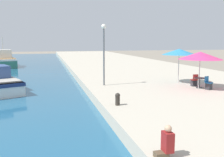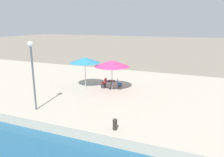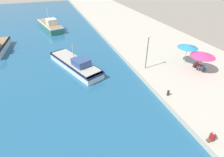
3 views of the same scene
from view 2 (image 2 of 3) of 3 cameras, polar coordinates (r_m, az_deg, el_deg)
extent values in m
cylinder|color=#B7B7B7|center=(18.86, 0.00, 0.31)|extent=(0.06, 0.06, 2.21)
cone|color=#E5387A|center=(18.60, 0.00, 3.97)|extent=(3.01, 3.01, 0.53)
cylinder|color=#B7B7B7|center=(19.73, -6.98, 1.11)|extent=(0.06, 0.06, 2.40)
cone|color=teal|center=(19.48, -7.09, 4.80)|extent=(2.70, 2.70, 0.47)
cylinder|color=#333338|center=(19.33, -0.23, -2.68)|extent=(0.44, 0.44, 0.04)
cylinder|color=#333338|center=(19.24, -0.23, -1.74)|extent=(0.08, 0.08, 0.70)
cylinder|color=#4C4742|center=(19.14, -0.23, -0.67)|extent=(0.80, 0.80, 0.04)
cube|color=#2D2D33|center=(19.59, -2.22, -1.83)|extent=(0.35, 0.35, 0.45)
cube|color=red|center=(19.52, -2.23, -1.11)|extent=(0.42, 0.42, 0.06)
cube|color=red|center=(19.37, -1.71, -0.52)|extent=(0.40, 0.08, 0.40)
cube|color=#2D2D33|center=(19.26, 2.00, -2.11)|extent=(0.44, 0.44, 0.45)
cube|color=#1E66A3|center=(19.19, 2.01, -1.38)|extent=(0.52, 0.52, 0.06)
cube|color=#1E66A3|center=(19.13, 1.41, -0.71)|extent=(0.39, 0.20, 0.40)
cylinder|color=#2D2823|center=(12.13, 0.77, -12.25)|extent=(0.24, 0.24, 0.45)
sphere|color=#2D2823|center=(12.00, 0.78, -10.98)|extent=(0.26, 0.26, 0.26)
cylinder|color=#565B60|center=(15.06, -19.81, -0.21)|extent=(0.12, 0.12, 4.20)
sphere|color=white|center=(14.70, -20.56, 8.44)|extent=(0.36, 0.36, 0.36)
camera|label=1|loc=(10.76, 71.25, -8.00)|focal=40.00mm
camera|label=3|loc=(9.70, 124.58, 30.71)|focal=28.00mm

